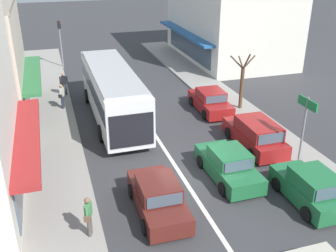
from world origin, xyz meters
The scene contains 17 objects.
ground_plane centered at (0.00, 0.00, 0.00)m, with size 140.00×140.00×0.00m, color #353538.
lane_centre_line centered at (0.00, 4.00, 0.00)m, with size 0.20×28.00×0.01m, color silver.
sidewalk_left centered at (-6.80, 6.00, 0.07)m, with size 5.20×44.00×0.14m, color gray.
kerb_right centered at (6.20, 6.00, 0.06)m, with size 2.80×44.00×0.12m, color gray.
building_right_far centered at (11.48, 19.77, 4.53)m, with size 9.14×13.40×9.07m.
city_bus centered at (-1.84, 8.08, 1.88)m, with size 2.77×10.86×3.23m.
sedan_adjacent_lane_lead centered at (2.03, -0.51, 0.66)m, with size 1.94×4.22×1.47m.
sedan_queue_gap_filler centered at (-1.82, -2.02, 0.66)m, with size 1.94×4.22×1.47m.
parked_hatchback_kerb_front centered at (4.45, -3.35, 0.71)m, with size 1.84×3.71×1.54m.
parked_wagon_kerb_second centered at (4.75, 1.90, 0.75)m, with size 1.97×4.52×1.58m.
parked_sedan_kerb_third centered at (4.48, 7.44, 0.66)m, with size 1.99×4.25×1.47m.
traffic_light_downstreet centered at (-4.13, 20.81, 2.85)m, with size 0.32×0.24×4.20m.
directional_road_sign centered at (5.88, -0.51, 2.68)m, with size 0.10×1.40×3.60m.
street_tree_right centered at (6.49, 7.06, 1.82)m, with size 1.78×1.53×3.96m.
pedestrian_with_handbag_near centered at (-4.81, 10.46, 1.07)m, with size 0.42×0.65×1.63m.
pedestrian_browsing_midblock centered at (-4.51, 13.07, 1.07)m, with size 0.57×0.24×1.63m.
pedestrian_far_walker centered at (-4.68, -2.85, 1.07)m, with size 0.37×0.66×1.63m.
Camera 1 is at (-5.39, -14.82, 9.90)m, focal length 42.00 mm.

